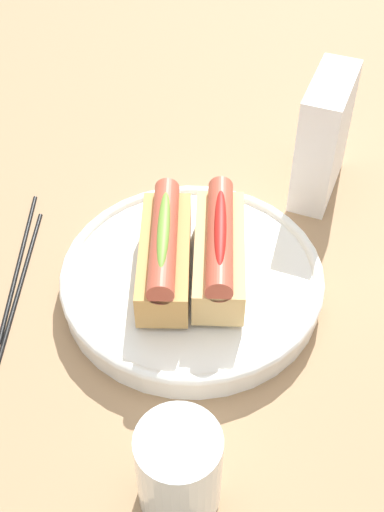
{
  "coord_description": "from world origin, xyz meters",
  "views": [
    {
      "loc": [
        0.45,
        0.08,
        0.54
      ],
      "look_at": [
        -0.01,
        0.01,
        0.05
      ],
      "focal_mm": 46.76,
      "sensor_mm": 36.0,
      "label": 1
    }
  ],
  "objects_px": {
    "napkin_box": "(323,138)",
    "chopstick_near": "(20,283)",
    "hotdog_back": "(219,250)",
    "water_glass": "(179,472)",
    "hotdog_front": "(165,252)",
    "chopstick_far": "(18,262)",
    "serving_bowl": "(192,279)"
  },
  "relations": [
    {
      "from": "serving_bowl",
      "to": "hotdog_back",
      "type": "relative_size",
      "value": 1.77
    },
    {
      "from": "water_glass",
      "to": "chopstick_far",
      "type": "bearing_deg",
      "value": -136.95
    },
    {
      "from": "chopstick_far",
      "to": "water_glass",
      "type": "bearing_deg",
      "value": 34.75
    },
    {
      "from": "hotdog_front",
      "to": "napkin_box",
      "type": "height_order",
      "value": "napkin_box"
    },
    {
      "from": "water_glass",
      "to": "chopstick_near",
      "type": "bearing_deg",
      "value": -134.63
    },
    {
      "from": "napkin_box",
      "to": "chopstick_near",
      "type": "xyz_separation_m",
      "value": [
        0.21,
        -0.31,
        -0.07
      ]
    },
    {
      "from": "chopstick_near",
      "to": "hotdog_back",
      "type": "bearing_deg",
      "value": 90.67
    },
    {
      "from": "serving_bowl",
      "to": "hotdog_back",
      "type": "xyz_separation_m",
      "value": [
        -0.01,
        0.03,
        0.04
      ]
    },
    {
      "from": "serving_bowl",
      "to": "hotdog_back",
      "type": "height_order",
      "value": "hotdog_back"
    },
    {
      "from": "hotdog_back",
      "to": "water_glass",
      "type": "relative_size",
      "value": 1.72
    },
    {
      "from": "hotdog_front",
      "to": "hotdog_back",
      "type": "relative_size",
      "value": 1.0
    },
    {
      "from": "serving_bowl",
      "to": "chopstick_far",
      "type": "xyz_separation_m",
      "value": [
        -0.01,
        -0.2,
        -0.01
      ]
    },
    {
      "from": "hotdog_back",
      "to": "chopstick_near",
      "type": "height_order",
      "value": "hotdog_back"
    },
    {
      "from": "serving_bowl",
      "to": "chopstick_far",
      "type": "relative_size",
      "value": 1.25
    },
    {
      "from": "hotdog_back",
      "to": "napkin_box",
      "type": "xyz_separation_m",
      "value": [
        -0.18,
        0.1,
        0.01
      ]
    },
    {
      "from": "hotdog_front",
      "to": "chopstick_near",
      "type": "bearing_deg",
      "value": -84.71
    },
    {
      "from": "hotdog_back",
      "to": "water_glass",
      "type": "bearing_deg",
      "value": -1.05
    },
    {
      "from": "hotdog_front",
      "to": "hotdog_back",
      "type": "height_order",
      "value": "same"
    },
    {
      "from": "chopstick_far",
      "to": "chopstick_near",
      "type": "bearing_deg",
      "value": 13.51
    },
    {
      "from": "hotdog_front",
      "to": "hotdog_back",
      "type": "xyz_separation_m",
      "value": [
        -0.01,
        0.05,
        0.0
      ]
    },
    {
      "from": "napkin_box",
      "to": "hotdog_front",
      "type": "bearing_deg",
      "value": -25.68
    },
    {
      "from": "hotdog_front",
      "to": "serving_bowl",
      "type": "bearing_deg",
      "value": 101.59
    },
    {
      "from": "chopstick_near",
      "to": "chopstick_far",
      "type": "height_order",
      "value": "same"
    },
    {
      "from": "napkin_box",
      "to": "chopstick_near",
      "type": "distance_m",
      "value": 0.38
    },
    {
      "from": "chopstick_far",
      "to": "napkin_box",
      "type": "bearing_deg",
      "value": 110.75
    },
    {
      "from": "hotdog_back",
      "to": "water_glass",
      "type": "height_order",
      "value": "hotdog_back"
    },
    {
      "from": "chopstick_near",
      "to": "water_glass",
      "type": "bearing_deg",
      "value": 39.11
    },
    {
      "from": "napkin_box",
      "to": "chopstick_far",
      "type": "bearing_deg",
      "value": -48.35
    },
    {
      "from": "serving_bowl",
      "to": "hotdog_front",
      "type": "height_order",
      "value": "hotdog_front"
    },
    {
      "from": "hotdog_front",
      "to": "chopstick_far",
      "type": "relative_size",
      "value": 0.71
    },
    {
      "from": "hotdog_front",
      "to": "water_glass",
      "type": "xyz_separation_m",
      "value": [
        0.22,
        0.05,
        -0.02
      ]
    },
    {
      "from": "hotdog_front",
      "to": "chopstick_near",
      "type": "height_order",
      "value": "hotdog_front"
    }
  ]
}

